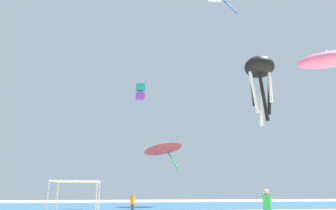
% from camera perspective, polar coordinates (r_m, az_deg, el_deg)
% --- Properties ---
extents(ocean_strip, '(110.00, 23.92, 0.03)m').
position_cam_1_polar(ocean_strip, '(41.89, -5.12, -18.63)').
color(ocean_strip, '#28608C').
rests_on(ocean_strip, ground).
extents(canopy_tent, '(2.83, 2.91, 2.39)m').
position_cam_1_polar(canopy_tent, '(20.56, -17.17, -14.14)').
color(canopy_tent, '#B2B2B7').
rests_on(canopy_tent, ground).
extents(person_near_tent, '(0.38, 0.41, 1.61)m').
position_cam_1_polar(person_near_tent, '(25.90, -6.83, -17.96)').
color(person_near_tent, '#33384C').
rests_on(person_near_tent, ground).
extents(person_leftmost, '(0.44, 0.44, 1.85)m').
position_cam_1_polar(person_leftmost, '(16.60, 18.53, -17.72)').
color(person_leftmost, slate).
rests_on(person_leftmost, ground).
extents(kite_delta_red, '(6.78, 6.78, 4.06)m').
position_cam_1_polar(kite_delta_red, '(37.43, -1.04, -7.91)').
color(kite_delta_red, red).
extents(kite_inflatable_pink, '(4.55, 3.80, 1.75)m').
position_cam_1_polar(kite_inflatable_pink, '(27.09, 28.21, 7.69)').
color(kite_inflatable_pink, pink).
extents(kite_octopus_black, '(4.47, 4.47, 7.50)m').
position_cam_1_polar(kite_octopus_black, '(34.02, 17.19, 6.38)').
color(kite_octopus_black, black).
extents(kite_box_teal, '(1.03, 1.02, 1.89)m').
position_cam_1_polar(kite_box_teal, '(35.08, -5.34, 2.54)').
color(kite_box_teal, teal).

